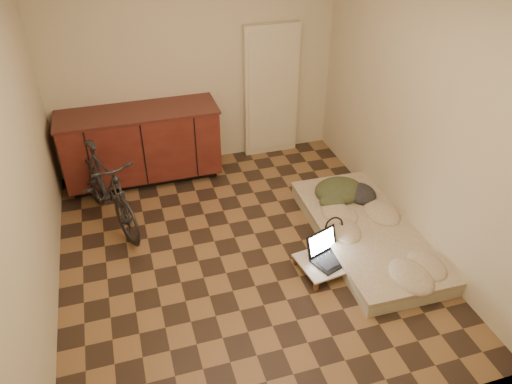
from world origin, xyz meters
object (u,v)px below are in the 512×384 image
object	(u,v)px
lap_desk	(334,259)
laptop	(329,254)
bicycle	(106,185)
futon	(366,233)

from	to	relation	value
lap_desk	laptop	xyz separation A→B (m)	(-0.05, 0.02, 0.07)
bicycle	laptop	world-z (taller)	bicycle
bicycle	futon	bearing A→B (deg)	-43.29
bicycle	lap_desk	distance (m)	2.46
bicycle	futon	distance (m)	2.75
lap_desk	futon	bearing A→B (deg)	22.41
lap_desk	laptop	world-z (taller)	laptop
lap_desk	laptop	size ratio (longest dim) A/B	1.66
futon	laptop	world-z (taller)	laptop
futon	lap_desk	world-z (taller)	futon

